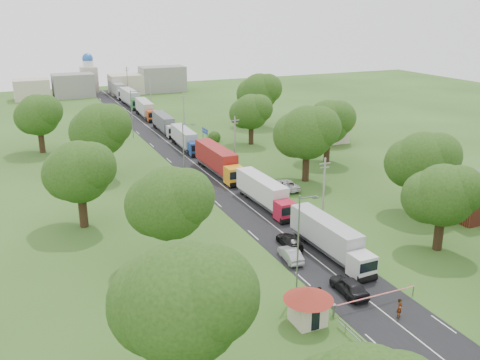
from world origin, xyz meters
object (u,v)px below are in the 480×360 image
pedestrian_near (400,309)px  info_sign (205,134)px  car_lane_front (349,286)px  car_lane_mid (291,255)px  truck_0 (330,238)px  guard_booth (308,301)px  boom_barrier (363,300)px

pedestrian_near → info_sign: bearing=55.2°
car_lane_front → car_lane_mid: 8.71m
info_sign → car_lane_front: info_sign is taller
info_sign → truck_0: 49.31m
guard_booth → truck_0: size_ratio=0.31×
truck_0 → car_lane_mid: bearing=174.5°
boom_barrier → guard_booth: guard_booth is taller
car_lane_mid → pedestrian_near: pedestrian_near is taller
boom_barrier → pedestrian_near: (2.09, -2.54, 0.02)m
boom_barrier → truck_0: 11.36m
guard_booth → car_lane_mid: guard_booth is taller
boom_barrier → truck_0: bearing=73.0°
pedestrian_near → guard_booth: bearing=131.6°
boom_barrier → truck_0: (3.29, 10.81, 1.16)m
info_sign → truck_0: bearing=-93.8°
truck_0 → info_sign: bearing=86.2°
guard_booth → car_lane_mid: size_ratio=1.02×
truck_0 → car_lane_mid: 4.87m
boom_barrier → info_sign: size_ratio=2.25×
truck_0 → car_lane_mid: size_ratio=3.24×
boom_barrier → car_lane_front: 2.74m
pedestrian_near → boom_barrier: bearing=98.7°
truck_0 → boom_barrier: bearing=-107.0°
car_lane_front → guard_booth: bearing=26.1°
car_lane_mid → pedestrian_near: size_ratio=2.37×
guard_booth → car_lane_front: bearing=23.7°
boom_barrier → info_sign: bearing=83.8°
car_lane_front → pedestrian_near: 5.54m
info_sign → pedestrian_near: bearing=-94.1°
guard_booth → truck_0: 14.15m
boom_barrier → car_lane_mid: bearing=96.9°
info_sign → boom_barrier: bearing=-96.2°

